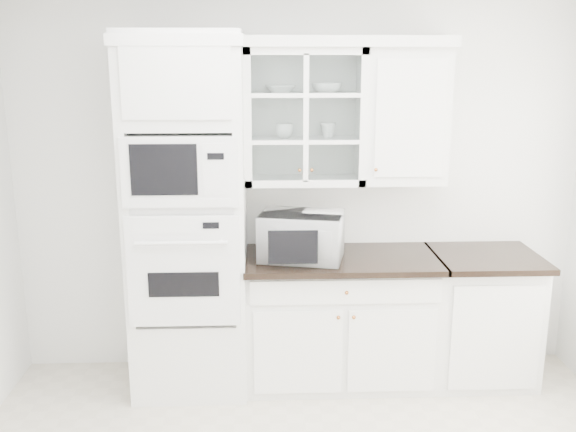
{
  "coord_description": "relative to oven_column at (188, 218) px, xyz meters",
  "views": [
    {
      "loc": [
        -0.25,
        -2.72,
        2.24
      ],
      "look_at": [
        -0.1,
        1.05,
        1.3
      ],
      "focal_mm": 40.0,
      "sensor_mm": 36.0,
      "label": 1
    }
  ],
  "objects": [
    {
      "name": "room_shell",
      "position": [
        0.75,
        -0.99,
        0.58
      ],
      "size": [
        4.0,
        3.5,
        2.7
      ],
      "color": "white",
      "rests_on": "ground"
    },
    {
      "name": "oven_column",
      "position": [
        0.0,
        0.0,
        0.0
      ],
      "size": [
        0.76,
        0.68,
        2.4
      ],
      "color": "white",
      "rests_on": "ground"
    },
    {
      "name": "base_cabinet_run",
      "position": [
        1.03,
        0.03,
        -0.74
      ],
      "size": [
        1.32,
        0.67,
        0.92
      ],
      "color": "white",
      "rests_on": "ground"
    },
    {
      "name": "extra_base_cabinet",
      "position": [
        2.03,
        0.03,
        -0.74
      ],
      "size": [
        0.72,
        0.67,
        0.92
      ],
      "color": "white",
      "rests_on": "ground"
    },
    {
      "name": "upper_cabinet_glass",
      "position": [
        0.78,
        0.17,
        0.65
      ],
      "size": [
        0.8,
        0.33,
        0.9
      ],
      "color": "white",
      "rests_on": "room_shell"
    },
    {
      "name": "upper_cabinet_solid",
      "position": [
        1.46,
        0.17,
        0.65
      ],
      "size": [
        0.55,
        0.33,
        0.9
      ],
      "primitive_type": "cube",
      "color": "white",
      "rests_on": "room_shell"
    },
    {
      "name": "crown_molding",
      "position": [
        0.68,
        0.14,
        1.14
      ],
      "size": [
        2.14,
        0.38,
        0.07
      ],
      "primitive_type": "cube",
      "color": "white",
      "rests_on": "room_shell"
    },
    {
      "name": "countertop_microwave",
      "position": [
        0.76,
        -0.01,
        -0.12
      ],
      "size": [
        0.63,
        0.56,
        0.31
      ],
      "primitive_type": "imported",
      "rotation": [
        0.0,
        0.0,
        2.92
      ],
      "color": "white",
      "rests_on": "base_cabinet_run"
    },
    {
      "name": "bowl_a",
      "position": [
        0.62,
        0.16,
        0.83
      ],
      "size": [
        0.23,
        0.23,
        0.05
      ],
      "primitive_type": "imported",
      "rotation": [
        0.0,
        0.0,
        0.19
      ],
      "color": "white",
      "rests_on": "upper_cabinet_glass"
    },
    {
      "name": "bowl_b",
      "position": [
        0.93,
        0.16,
        0.84
      ],
      "size": [
        0.24,
        0.24,
        0.06
      ],
      "primitive_type": "imported",
      "rotation": [
        0.0,
        0.0,
        0.26
      ],
      "color": "white",
      "rests_on": "upper_cabinet_glass"
    },
    {
      "name": "cup_a",
      "position": [
        0.64,
        0.16,
        0.56
      ],
      "size": [
        0.15,
        0.15,
        0.1
      ],
      "primitive_type": "imported",
      "rotation": [
        0.0,
        0.0,
        -0.24
      ],
      "color": "white",
      "rests_on": "upper_cabinet_glass"
    },
    {
      "name": "cup_b",
      "position": [
        0.94,
        0.18,
        0.56
      ],
      "size": [
        0.13,
        0.13,
        0.1
      ],
      "primitive_type": "imported",
      "rotation": [
        0.0,
        0.0,
        -0.23
      ],
      "color": "white",
      "rests_on": "upper_cabinet_glass"
    }
  ]
}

